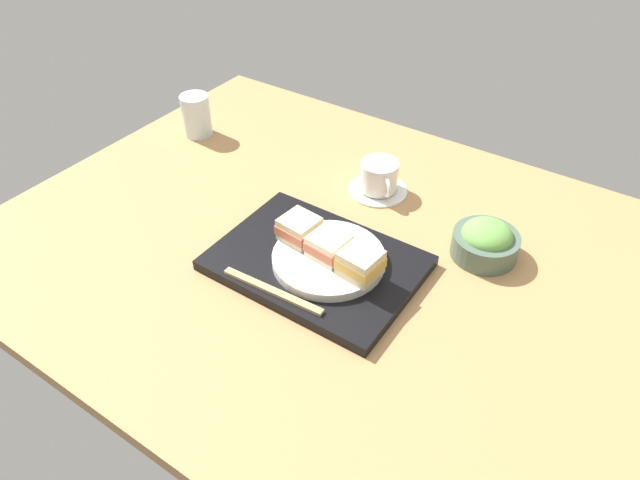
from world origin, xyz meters
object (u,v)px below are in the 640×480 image
object	(u,v)px
sandwich_plate	(329,259)
sandwich_near	(299,229)
salad_bowl	(486,241)
drinking_glass	(196,115)
sandwich_far	(360,263)
sandwich_middle	(329,246)
chopsticks_pair	(272,291)
coffee_cup	(379,178)

from	to	relation	value
sandwich_plate	sandwich_near	bearing A→B (deg)	171.82
sandwich_near	salad_bowl	bearing A→B (deg)	33.42
sandwich_near	drinking_glass	world-z (taller)	drinking_glass
sandwich_far	salad_bowl	size ratio (longest dim) A/B	0.59
sandwich_near	sandwich_far	xyz separation A→B (cm)	(14.35, -2.06, 0.24)
sandwich_far	drinking_glass	xyz separation A→B (cm)	(-61.85, 24.85, -1.14)
sandwich_middle	sandwich_far	size ratio (longest dim) A/B	1.00
salad_bowl	chopsticks_pair	xyz separation A→B (cm)	(-25.66, -32.12, -0.83)
coffee_cup	sandwich_near	bearing A→B (deg)	-94.57
sandwich_far	sandwich_near	bearing A→B (deg)	171.82
sandwich_far	drinking_glass	size ratio (longest dim) A/B	0.71
sandwich_plate	coffee_cup	world-z (taller)	coffee_cup
coffee_cup	sandwich_plate	bearing A→B (deg)	-79.49
sandwich_plate	salad_bowl	distance (cm)	29.84
sandwich_middle	drinking_glass	bearing A→B (deg)	156.46
sandwich_plate	sandwich_far	distance (cm)	7.97
sandwich_near	sandwich_middle	xyz separation A→B (cm)	(7.18, -1.03, -0.04)
chopsticks_pair	sandwich_far	bearing A→B (deg)	44.85
sandwich_near	chopsticks_pair	distance (cm)	13.85
sandwich_near	sandwich_far	size ratio (longest dim) A/B	1.00
sandwich_far	chopsticks_pair	world-z (taller)	sandwich_far
salad_bowl	coffee_cup	bearing A→B (deg)	165.24
sandwich_near	drinking_glass	size ratio (longest dim) A/B	0.72
sandwich_middle	coffee_cup	xyz separation A→B (cm)	(-5.07, 27.34, -2.75)
sandwich_far	salad_bowl	world-z (taller)	sandwich_far
sandwich_far	coffee_cup	distance (cm)	31.05
sandwich_plate	drinking_glass	distance (cm)	59.67
chopsticks_pair	coffee_cup	distance (cm)	39.27
sandwich_plate	chopsticks_pair	size ratio (longest dim) A/B	1.03
sandwich_far	chopsticks_pair	xyz separation A→B (cm)	(-10.91, -10.86, -3.83)
sandwich_plate	sandwich_far	world-z (taller)	sandwich_far
sandwich_plate	sandwich_near	distance (cm)	7.88
chopsticks_pair	drinking_glass	size ratio (longest dim) A/B	1.95
sandwich_plate	sandwich_far	size ratio (longest dim) A/B	2.80
sandwich_middle	chopsticks_pair	world-z (taller)	sandwich_middle
sandwich_near	coffee_cup	bearing A→B (deg)	85.43
salad_bowl	sandwich_middle	bearing A→B (deg)	-137.30
sandwich_far	coffee_cup	bearing A→B (deg)	113.35
sandwich_near	coffee_cup	world-z (taller)	sandwich_near
sandwich_near	sandwich_middle	distance (cm)	7.25
sandwich_plate	drinking_glass	xyz separation A→B (cm)	(-54.67, 23.82, 2.18)
sandwich_middle	coffee_cup	distance (cm)	27.95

